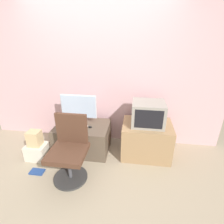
# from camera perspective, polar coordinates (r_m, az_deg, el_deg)

# --- Properties ---
(ground_plane) EXTENTS (12.00, 12.00, 0.00)m
(ground_plane) POSITION_cam_1_polar(r_m,az_deg,el_deg) (2.61, -10.16, -23.32)
(ground_plane) COLOR tan
(wall_back) EXTENTS (4.40, 0.05, 2.60)m
(wall_back) POSITION_cam_1_polar(r_m,az_deg,el_deg) (3.12, -4.44, 12.74)
(wall_back) COLOR beige
(wall_back) RESTS_ON ground_plane
(desk) EXTENTS (0.90, 0.64, 0.49)m
(desk) POSITION_cam_1_polar(r_m,az_deg,el_deg) (3.15, -9.40, -8.20)
(desk) COLOR brown
(desk) RESTS_ON ground_plane
(side_stand) EXTENTS (0.80, 0.61, 0.58)m
(side_stand) POSITION_cam_1_polar(r_m,az_deg,el_deg) (3.03, 11.08, -8.74)
(side_stand) COLOR #A37F56
(side_stand) RESTS_ON ground_plane
(main_monitor) EXTENTS (0.62, 0.24, 0.50)m
(main_monitor) POSITION_cam_1_polar(r_m,az_deg,el_deg) (3.03, -10.81, 1.00)
(main_monitor) COLOR silver
(main_monitor) RESTS_ON desk
(keyboard) EXTENTS (0.32, 0.13, 0.01)m
(keyboard) POSITION_cam_1_polar(r_m,az_deg,el_deg) (2.97, -11.16, -4.79)
(keyboard) COLOR white
(keyboard) RESTS_ON desk
(mouse) EXTENTS (0.07, 0.03, 0.03)m
(mouse) POSITION_cam_1_polar(r_m,az_deg,el_deg) (2.92, -7.17, -4.86)
(mouse) COLOR black
(mouse) RESTS_ON desk
(crt_tv) EXTENTS (0.51, 0.43, 0.38)m
(crt_tv) POSITION_cam_1_polar(r_m,az_deg,el_deg) (2.80, 11.71, -0.52)
(crt_tv) COLOR gray
(crt_tv) RESTS_ON side_stand
(office_chair) EXTENTS (0.50, 0.50, 0.92)m
(office_chair) POSITION_cam_1_polar(r_m,az_deg,el_deg) (2.54, -13.70, -12.34)
(office_chair) COLOR #333333
(office_chair) RESTS_ON ground_plane
(cardboard_box_lower) EXTENTS (0.33, 0.27, 0.26)m
(cardboard_box_lower) POSITION_cam_1_polar(r_m,az_deg,el_deg) (3.22, -23.21, -11.71)
(cardboard_box_lower) COLOR beige
(cardboard_box_lower) RESTS_ON ground_plane
(cardboard_box_upper) EXTENTS (0.20, 0.18, 0.25)m
(cardboard_box_upper) POSITION_cam_1_polar(r_m,az_deg,el_deg) (3.09, -23.97, -7.86)
(cardboard_box_upper) COLOR #D1B27F
(cardboard_box_upper) RESTS_ON cardboard_box_lower
(book) EXTENTS (0.21, 0.13, 0.02)m
(book) POSITION_cam_1_polar(r_m,az_deg,el_deg) (3.00, -23.26, -17.47)
(book) COLOR navy
(book) RESTS_ON ground_plane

